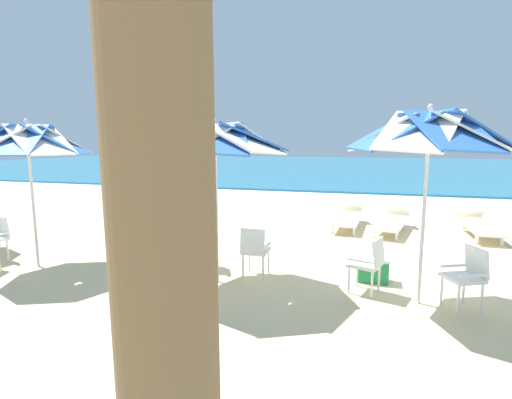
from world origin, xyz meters
name	(u,v)px	position (x,y,z in m)	size (l,w,h in m)	color
ground_plane	(414,258)	(0.00, 0.00, 0.00)	(80.00, 80.00, 0.00)	beige
sea	(378,167)	(0.00, 27.26, 0.05)	(80.00, 36.00, 0.10)	teal
surf_foam	(390,196)	(0.00, 8.96, 0.01)	(80.00, 0.70, 0.01)	white
beach_umbrella_0	(429,134)	(-0.20, -2.34, 2.40)	(2.18, 2.18, 2.80)	silver
plastic_chair_0	(369,262)	(-0.89, -2.14, 0.50)	(0.58, 0.56, 0.87)	white
plastic_chair_1	(467,274)	(0.41, -2.34, 0.50)	(0.61, 0.59, 0.87)	white
beach_umbrella_1	(215,140)	(-3.29, -2.31, 2.32)	(2.35, 2.35, 2.65)	silver
plastic_chair_2	(179,262)	(-3.65, -2.95, 0.50)	(0.61, 0.62, 0.87)	white
plastic_chair_3	(255,249)	(-2.76, -1.92, 0.50)	(0.45, 0.48, 0.87)	white
plastic_chair_4	(203,242)	(-3.78, -1.72, 0.50)	(0.60, 0.58, 0.87)	white
beach_umbrella_2	(28,141)	(-6.78, -2.46, 2.30)	(2.11, 2.11, 2.69)	silver
sun_lounger_0	(479,225)	(1.72, 2.33, 0.28)	(0.65, 2.15, 0.62)	white
sun_lounger_1	(391,221)	(-0.32, 2.20, 0.28)	(1.07, 2.23, 0.62)	white
sun_lounger_2	(348,217)	(-1.42, 2.43, 0.28)	(0.76, 2.18, 0.62)	white
cooler_box	(373,269)	(-0.81, -1.58, 0.20)	(0.50, 0.34, 0.40)	#238C4C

